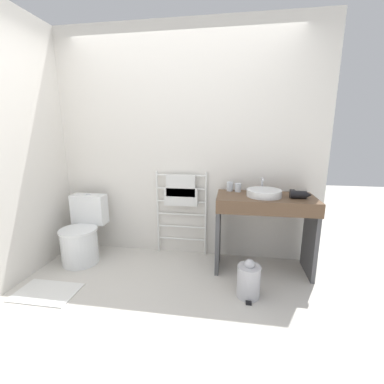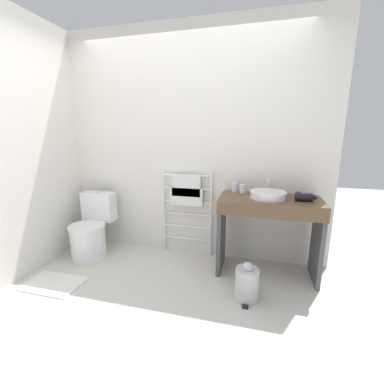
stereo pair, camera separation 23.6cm
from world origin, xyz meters
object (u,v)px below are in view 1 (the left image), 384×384
Objects in this scene: cup_near_wall at (230,186)px; trash_bin at (249,280)px; sink_basin at (264,193)px; cup_near_edge at (238,188)px; toilet at (82,235)px; towel_radiator at (181,197)px; hair_dryer at (299,194)px.

cup_near_wall reaches higher than trash_bin.
cup_near_edge is at bearing 145.47° from sink_basin.
towel_radiator reaches higher than toilet.
cup_near_wall is at bearing 9.82° from toilet.
towel_radiator is 2.80× the size of trash_bin.
cup_near_wall is at bearing 106.08° from trash_bin.
cup_near_wall reaches higher than sink_basin.
sink_basin is 3.79× the size of cup_near_edge.
cup_near_edge is at bearing 8.50° from toilet.
towel_radiator reaches higher than sink_basin.
towel_radiator is 10.03× the size of cup_near_wall.
towel_radiator is 11.01× the size of cup_near_edge.
sink_basin reaches higher than toilet.
trash_bin is (-0.48, -0.47, -0.70)m from hair_dryer.
toilet is at bearing -177.58° from sink_basin.
hair_dryer is (0.59, -0.20, -0.01)m from cup_near_edge.
trash_bin is at bearing -44.15° from towel_radiator.
trash_bin is (1.86, -0.41, -0.14)m from toilet.
cup_near_edge reaches higher than sink_basin.
cup_near_edge is (0.09, -0.03, -0.00)m from cup_near_wall.
towel_radiator reaches higher than trash_bin.
toilet is 1.22m from towel_radiator.
toilet is 1.77m from cup_near_wall.
sink_basin is 1.71× the size of hair_dryer.
sink_basin is at bearing 2.42° from toilet.
toilet is 7.41× the size of cup_near_wall.
sink_basin is 0.87m from trash_bin.
hair_dryer is (0.68, -0.23, -0.01)m from cup_near_wall.
cup_near_wall is 1.02m from trash_bin.
cup_near_edge is (1.75, 0.26, 0.56)m from toilet.
cup_near_edge is at bearing 161.24° from hair_dryer.
hair_dryer is at bearing 1.49° from toilet.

